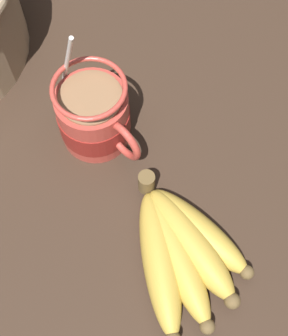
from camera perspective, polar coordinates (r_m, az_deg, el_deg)
The scene contains 3 objects.
table at distance 58.81cm, azimuth -1.26°, elevation -3.62°, with size 129.48×129.48×2.54cm.
coffee_mug at distance 57.99cm, azimuth -6.06°, elevation 6.28°, with size 15.52×8.99×17.09cm.
banana_bunch at distance 53.47cm, azimuth 4.47°, elevation -9.77°, with size 17.98×14.23×4.41cm.
Camera 1 is at (16.97, -14.36, 55.72)cm, focal length 50.00 mm.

